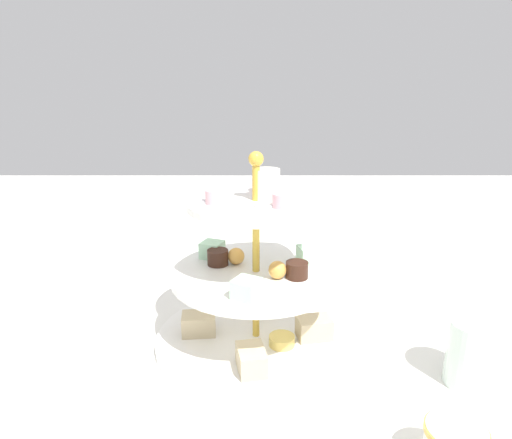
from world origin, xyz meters
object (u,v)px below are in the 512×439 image
(tiered_serving_stand, at_px, (256,288))
(water_glass_short_left, at_px, (474,353))
(butter_knife_left, at_px, (174,264))
(water_glass_tall_right, at_px, (35,335))

(tiered_serving_stand, xyz_separation_m, water_glass_short_left, (0.27, -0.10, -0.04))
(butter_knife_left, bearing_deg, water_glass_tall_right, 42.44)
(water_glass_tall_right, xyz_separation_m, butter_knife_left, (0.10, 0.39, -0.07))
(tiered_serving_stand, distance_m, water_glass_tall_right, 0.28)
(water_glass_tall_right, bearing_deg, tiered_serving_stand, 20.37)
(tiered_serving_stand, bearing_deg, water_glass_short_left, -19.71)
(water_glass_tall_right, xyz_separation_m, water_glass_short_left, (0.53, 0.00, -0.03))
(tiered_serving_stand, distance_m, water_glass_short_left, 0.29)
(water_glass_tall_right, relative_size, water_glass_short_left, 1.65)
(water_glass_tall_right, height_order, butter_knife_left, water_glass_tall_right)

